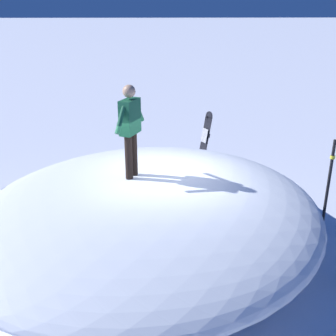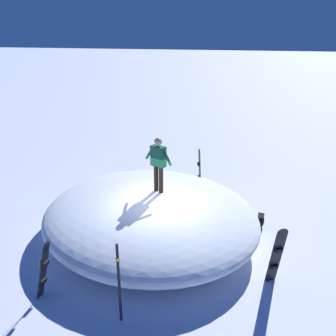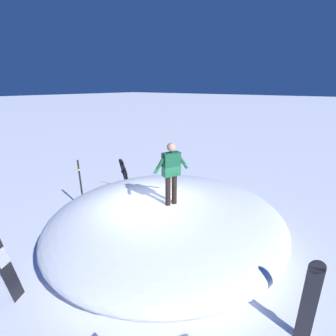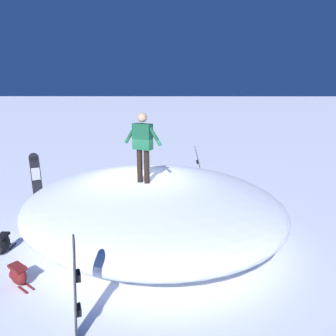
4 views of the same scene
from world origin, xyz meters
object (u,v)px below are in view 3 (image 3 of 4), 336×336
at_px(snowboard_primary_upright, 4,264).
at_px(snowboard_secondary_upright, 125,175).
at_px(trail_marker_pole, 81,185).
at_px(snowboarder_standing, 171,170).
at_px(snowboard_tertiary_upright, 310,300).

bearing_deg(snowboard_primary_upright, snowboard_secondary_upright, -159.90).
xyz_separation_m(snowboard_primary_upright, trail_marker_pole, (-3.30, -2.14, 0.15)).
bearing_deg(snowboarder_standing, snowboard_primary_upright, -26.59).
relative_size(snowboard_secondary_upright, trail_marker_pole, 0.82).
bearing_deg(snowboard_secondary_upright, snowboard_tertiary_upright, 71.98).
relative_size(snowboarder_standing, snowboard_tertiary_upright, 1.00).
bearing_deg(snowboarder_standing, trail_marker_pole, -85.87).
bearing_deg(snowboard_primary_upright, trail_marker_pole, -147.07).
relative_size(snowboard_tertiary_upright, trail_marker_pole, 0.87).
height_order(snowboarder_standing, snowboard_tertiary_upright, snowboarder_standing).
height_order(snowboard_secondary_upright, snowboard_tertiary_upright, snowboard_tertiary_upright).
height_order(snowboard_primary_upright, snowboard_secondary_upright, snowboard_primary_upright).
height_order(snowboarder_standing, snowboard_secondary_upright, snowboarder_standing).
bearing_deg(snowboard_tertiary_upright, snowboard_secondary_upright, -108.02).
distance_m(snowboarder_standing, snowboard_tertiary_upright, 3.91).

